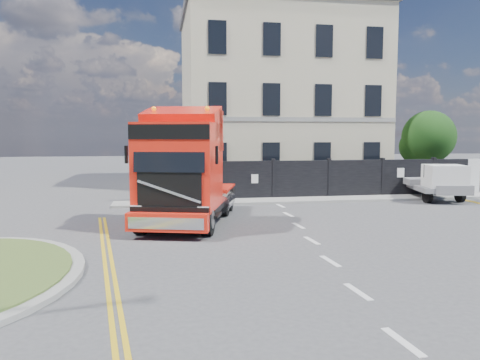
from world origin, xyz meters
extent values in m
plane|color=#424244|center=(0.00, 0.00, 0.00)|extent=(120.00, 120.00, 0.00)
cube|color=black|center=(6.00, 9.00, 1.00)|extent=(18.00, 0.25, 2.00)
cube|color=silver|center=(14.50, 9.00, 1.00)|extent=(2.60, 0.12, 2.00)
cube|color=beige|center=(6.00, 16.50, 5.50)|extent=(12.00, 10.00, 11.00)
cube|color=#4E4E53|center=(6.00, 16.50, 11.25)|extent=(12.30, 10.30, 0.50)
cube|color=beige|center=(3.00, 16.50, 12.00)|extent=(0.80, 0.80, 1.60)
cube|color=beige|center=(9.00, 16.50, 12.00)|extent=(0.80, 0.80, 1.60)
cylinder|color=#382619|center=(14.50, 12.00, 1.20)|extent=(0.24, 0.24, 2.40)
sphere|color=black|center=(14.50, 12.00, 3.20)|extent=(3.20, 3.20, 3.20)
sphere|color=black|center=(14.00, 12.40, 2.60)|extent=(2.20, 2.20, 2.20)
cube|color=gray|center=(6.00, 8.10, 0.06)|extent=(20.00, 1.60, 0.12)
cube|color=black|center=(-0.57, 3.80, 0.79)|extent=(4.32, 7.10, 0.47)
cube|color=red|center=(-1.08, 2.03, 2.27)|extent=(3.29, 3.37, 2.96)
cube|color=red|center=(-0.77, 3.09, 3.48)|extent=(2.80, 1.64, 1.48)
cube|color=black|center=(-1.45, 0.73, 2.69)|extent=(2.25, 0.70, 1.11)
cube|color=red|center=(-1.55, 0.40, 0.58)|extent=(2.64, 1.08, 0.58)
cylinder|color=black|center=(-2.41, 1.53, 0.55)|extent=(0.63, 1.15, 1.10)
cylinder|color=gray|center=(-2.41, 1.53, 0.55)|extent=(0.53, 0.68, 0.60)
cylinder|color=black|center=(-0.22, 0.90, 0.55)|extent=(0.63, 1.15, 1.10)
cylinder|color=gray|center=(-0.22, 0.90, 0.55)|extent=(0.53, 0.68, 0.60)
cylinder|color=black|center=(-1.37, 5.13, 0.55)|extent=(0.63, 1.15, 1.10)
cylinder|color=gray|center=(-1.37, 5.13, 0.55)|extent=(0.53, 0.68, 0.60)
cylinder|color=black|center=(0.82, 4.50, 0.55)|extent=(0.63, 1.15, 1.10)
cylinder|color=gray|center=(0.82, 4.50, 0.55)|extent=(0.53, 0.68, 0.60)
cylinder|color=black|center=(-1.02, 6.35, 0.55)|extent=(0.63, 1.15, 1.10)
cylinder|color=gray|center=(-1.02, 6.35, 0.55)|extent=(0.53, 0.68, 0.60)
cylinder|color=black|center=(1.17, 5.72, 0.55)|extent=(0.63, 1.15, 1.10)
cylinder|color=gray|center=(1.17, 5.72, 0.55)|extent=(0.53, 0.68, 0.60)
cube|color=slate|center=(12.02, 7.86, 0.65)|extent=(2.72, 4.74, 0.23)
cube|color=silver|center=(12.02, 6.46, 1.25)|extent=(2.10, 2.03, 1.21)
cylinder|color=black|center=(11.14, 6.46, 0.33)|extent=(0.23, 0.65, 0.65)
cylinder|color=black|center=(12.90, 6.46, 0.33)|extent=(0.23, 0.65, 0.65)
cylinder|color=black|center=(11.14, 9.25, 0.33)|extent=(0.23, 0.65, 0.65)
cylinder|color=black|center=(12.90, 9.25, 0.33)|extent=(0.23, 0.65, 0.65)
camera|label=1|loc=(-1.74, -14.32, 3.35)|focal=35.00mm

